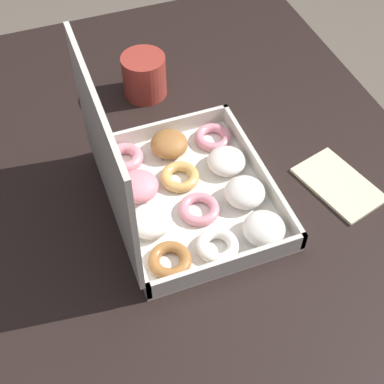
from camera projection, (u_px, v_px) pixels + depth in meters
ground_plane at (183, 342)px, 1.49m from camera, size 8.00×8.00×0.00m
dining_table at (178, 209)px, 1.02m from camera, size 1.10×0.89×0.70m
donut_box at (177, 185)px, 0.88m from camera, size 0.32×0.27×0.28m
coffee_mug at (144, 75)px, 1.06m from camera, size 0.09×0.09×0.09m
paper_napkin at (339, 184)px, 0.94m from camera, size 0.17×0.13×0.01m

